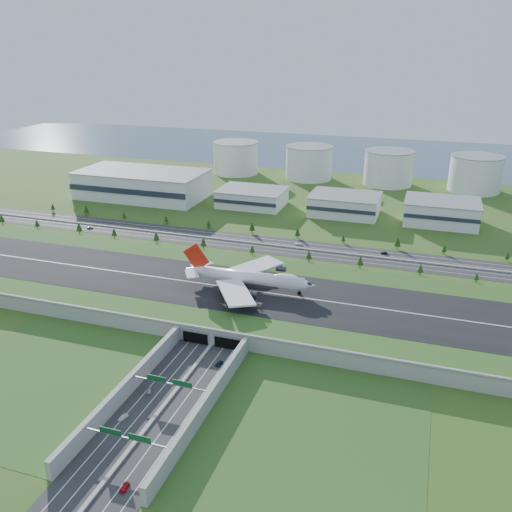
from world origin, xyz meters
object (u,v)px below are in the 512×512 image
(car_5, at_px, (384,253))
(car_1, at_px, (123,417))
(car_3, at_px, (125,487))
(car_4, at_px, (90,228))
(car_0, at_px, (149,391))
(car_2, at_px, (219,363))
(car_7, at_px, (298,244))
(fuel_tank_a, at_px, (236,158))
(boeing_747, at_px, (249,277))

(car_5, bearing_deg, car_1, -22.44)
(car_3, height_order, car_4, car_4)
(car_0, xyz_separation_m, car_2, (20.65, 29.33, -0.10))
(car_2, bearing_deg, car_1, 74.75)
(car_0, relative_size, car_7, 0.83)
(car_0, height_order, car_2, car_0)
(car_3, bearing_deg, car_0, -79.24)
(car_0, bearing_deg, fuel_tank_a, 83.61)
(fuel_tank_a, distance_m, car_7, 243.53)
(boeing_747, height_order, car_0, boeing_747)
(car_1, relative_size, car_4, 0.94)
(fuel_tank_a, distance_m, boeing_747, 330.20)
(car_2, bearing_deg, car_7, -79.44)
(fuel_tank_a, distance_m, car_1, 437.38)
(car_1, xyz_separation_m, car_7, (17.50, 215.61, 0.04))
(boeing_747, bearing_deg, fuel_tank_a, 110.05)
(car_5, bearing_deg, car_2, -21.23)
(fuel_tank_a, relative_size, boeing_747, 0.63)
(car_1, bearing_deg, car_0, 101.23)
(car_2, relative_size, car_7, 0.89)
(car_4, bearing_deg, car_0, -145.05)
(fuel_tank_a, height_order, car_0, fuel_tank_a)
(car_4, relative_size, car_7, 0.89)
(car_2, relative_size, car_4, 1.00)
(car_0, height_order, car_4, car_4)
(car_4, bearing_deg, fuel_tank_a, -16.04)
(car_0, distance_m, car_4, 235.93)
(car_1, xyz_separation_m, car_3, (19.67, -31.60, 0.01))
(fuel_tank_a, height_order, car_5, fuel_tank_a)
(fuel_tank_a, distance_m, car_4, 228.80)
(car_3, relative_size, car_4, 1.09)
(car_1, bearing_deg, car_7, 100.20)
(car_4, relative_size, car_5, 1.01)
(fuel_tank_a, xyz_separation_m, car_0, (109.63, -404.36, -16.61))
(car_5, height_order, car_7, car_5)
(car_1, height_order, car_7, car_7)
(car_5, distance_m, car_7, 62.45)
(car_4, bearing_deg, boeing_747, -122.07)
(fuel_tank_a, height_order, car_3, fuel_tank_a)
(car_0, distance_m, car_2, 35.87)
(boeing_747, xyz_separation_m, car_1, (-12.92, -116.32, -14.01))
(car_1, xyz_separation_m, car_5, (79.94, 216.72, 0.04))
(car_0, relative_size, car_2, 0.94)
(car_4, bearing_deg, car_7, -89.71)
(car_3, bearing_deg, car_2, -100.85)
(boeing_747, bearing_deg, car_3, -88.90)
(fuel_tank_a, bearing_deg, car_5, -47.65)
(car_4, xyz_separation_m, car_7, (168.59, 16.38, -0.04))
(fuel_tank_a, bearing_deg, car_4, -100.78)
(fuel_tank_a, distance_m, car_5, 280.13)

